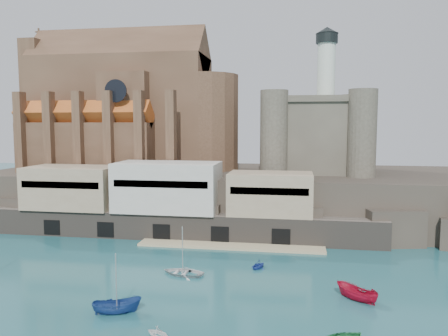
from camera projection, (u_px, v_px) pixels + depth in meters
name	position (u px, v px, depth m)	size (l,w,h in m)	color
ground	(192.00, 287.00, 52.86)	(300.00, 300.00, 0.00)	#194D54
promontory	(235.00, 195.00, 91.05)	(100.00, 36.00, 10.00)	#2B2520
quay	(166.00, 202.00, 76.55)	(70.00, 12.00, 13.05)	#5C534A
church	(129.00, 113.00, 95.62)	(47.00, 25.93, 30.51)	#4C3323
castle_keep	(316.00, 131.00, 88.75)	(21.20, 21.20, 29.30)	#4B473B
boat_2	(117.00, 313.00, 45.59)	(1.91, 1.96, 5.08)	navy
boat_5	(356.00, 300.00, 49.01)	(1.92, 1.97, 5.11)	#AC0D2A
boat_6	(183.00, 274.00, 57.41)	(3.97, 1.15, 5.55)	silver
boat_7	(258.00, 268.00, 59.85)	(2.47, 1.51, 2.87)	#233D98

